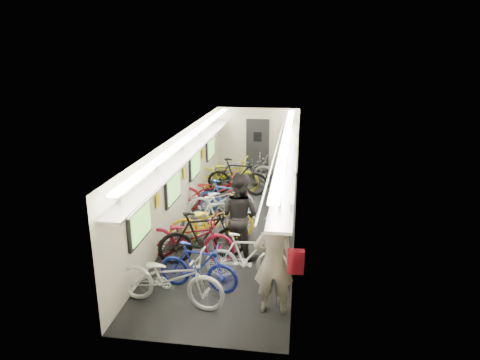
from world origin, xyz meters
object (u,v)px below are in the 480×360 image
(passenger_near, at_px, (273,263))
(backpack, at_px, (296,262))
(bicycle_0, at_px, (170,278))
(bicycle_1, at_px, (198,267))
(passenger_mid, at_px, (239,216))

(passenger_near, height_order, backpack, passenger_near)
(bicycle_0, height_order, bicycle_1, bicycle_0)
(passenger_near, bearing_deg, passenger_mid, -68.05)
(backpack, bearing_deg, passenger_near, 122.67)
(passenger_mid, bearing_deg, bicycle_1, 93.47)
(bicycle_0, bearing_deg, bicycle_1, -26.29)
(bicycle_1, height_order, backpack, backpack)
(bicycle_0, xyz_separation_m, passenger_near, (1.83, 0.05, 0.41))
(bicycle_1, bearing_deg, passenger_near, -99.28)
(bicycle_0, height_order, passenger_mid, passenger_mid)
(passenger_mid, xyz_separation_m, backpack, (1.26, -2.56, 0.32))
(bicycle_0, bearing_deg, backpack, -94.76)
(bicycle_1, bearing_deg, passenger_mid, -10.98)
(passenger_near, xyz_separation_m, passenger_mid, (-0.88, 2.01, 0.01))
(bicycle_1, relative_size, backpack, 4.23)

